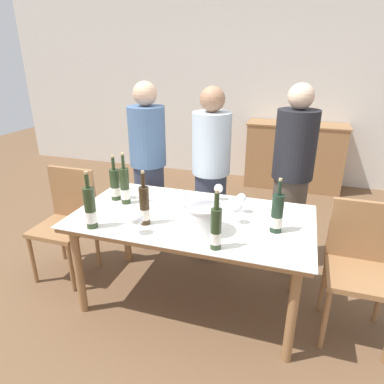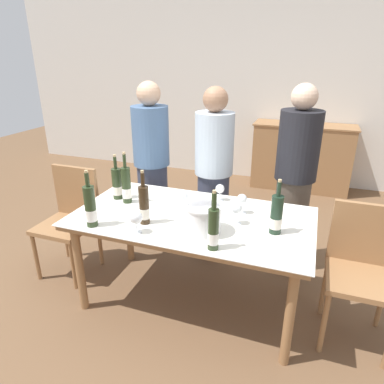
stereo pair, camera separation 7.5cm
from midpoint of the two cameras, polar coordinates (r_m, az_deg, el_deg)
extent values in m
plane|color=brown|center=(2.78, -0.81, -17.50)|extent=(12.00, 12.00, 0.00)
cube|color=silver|center=(5.14, 10.60, 17.58)|extent=(8.00, 0.10, 2.80)
cube|color=#996B42|center=(4.98, 16.22, 5.68)|extent=(1.28, 0.44, 0.88)
cube|color=#996B42|center=(4.87, 16.79, 10.77)|extent=(1.32, 0.46, 0.02)
cylinder|color=#996B42|center=(2.62, -19.12, -12.38)|extent=(0.06, 0.06, 0.68)
cylinder|color=#996B42|center=(2.20, 15.30, -19.37)|extent=(0.06, 0.06, 0.68)
cylinder|color=#996B42|center=(3.12, -11.59, -5.72)|extent=(0.06, 0.06, 0.68)
cylinder|color=#996B42|center=(2.78, 16.24, -9.95)|extent=(0.06, 0.06, 0.68)
cube|color=#996B42|center=(2.40, -0.89, -4.53)|extent=(1.62, 0.86, 0.04)
cube|color=white|center=(2.39, -0.90, -4.08)|extent=(1.65, 0.89, 0.01)
cylinder|color=white|center=(2.14, 1.11, -4.48)|extent=(0.22, 0.22, 0.18)
cylinder|color=white|center=(2.11, 1.13, -2.43)|extent=(0.23, 0.23, 0.01)
cylinder|color=#28381E|center=(1.95, 2.91, -6.21)|extent=(0.06, 0.06, 0.25)
cylinder|color=white|center=(1.98, 2.88, -7.61)|extent=(0.06, 0.06, 0.07)
cylinder|color=#28381E|center=(1.88, 3.02, -1.53)|extent=(0.03, 0.03, 0.10)
cylinder|color=tan|center=(1.86, 3.05, 0.10)|extent=(0.02, 0.02, 0.02)
cylinder|color=#1E3323|center=(2.19, 13.04, -3.51)|extent=(0.07, 0.07, 0.25)
cylinder|color=silver|center=(2.21, 12.92, -4.79)|extent=(0.08, 0.08, 0.07)
cylinder|color=#1E3323|center=(2.12, 13.43, 0.65)|extent=(0.03, 0.03, 0.09)
cylinder|color=tan|center=(2.10, 13.56, 2.01)|extent=(0.02, 0.02, 0.02)
cylinder|color=#28381E|center=(2.59, -11.94, 0.97)|extent=(0.07, 0.07, 0.27)
cylinder|color=white|center=(2.61, -11.84, -0.27)|extent=(0.07, 0.07, 0.08)
cylinder|color=#28381E|center=(2.53, -12.27, 4.94)|extent=(0.02, 0.02, 0.10)
cylinder|color=tan|center=(2.52, -12.38, 6.24)|extent=(0.02, 0.02, 0.02)
cylinder|color=#28381E|center=(2.28, -17.51, -2.56)|extent=(0.07, 0.07, 0.27)
cylinder|color=white|center=(2.31, -17.34, -3.92)|extent=(0.07, 0.07, 0.08)
cylinder|color=#28381E|center=(2.22, -18.04, 1.75)|extent=(0.03, 0.03, 0.09)
cylinder|color=tan|center=(2.20, -18.20, 3.06)|extent=(0.02, 0.02, 0.02)
cylinder|color=#28381E|center=(2.68, -13.49, 1.20)|extent=(0.07, 0.07, 0.24)
cylinder|color=silver|center=(2.70, -13.39, 0.15)|extent=(0.07, 0.07, 0.07)
cylinder|color=#28381E|center=(2.63, -13.81, 4.62)|extent=(0.02, 0.02, 0.10)
cylinder|color=tan|center=(2.62, -13.92, 5.78)|extent=(0.02, 0.02, 0.02)
cylinder|color=#332314|center=(2.25, -8.87, -2.31)|extent=(0.07, 0.07, 0.26)
cylinder|color=silver|center=(2.28, -8.78, -3.61)|extent=(0.07, 0.07, 0.07)
cylinder|color=#332314|center=(2.19, -9.14, 1.92)|extent=(0.03, 0.03, 0.09)
cylinder|color=tan|center=(2.17, -9.22, 3.29)|extent=(0.02, 0.02, 0.02)
cylinder|color=white|center=(2.30, 6.43, -5.12)|extent=(0.07, 0.07, 0.00)
cylinder|color=white|center=(2.28, 6.48, -4.14)|extent=(0.01, 0.01, 0.08)
sphere|color=white|center=(2.25, 6.55, -2.62)|extent=(0.07, 0.07, 0.07)
cylinder|color=white|center=(2.46, 7.25, -3.34)|extent=(0.07, 0.07, 0.00)
cylinder|color=white|center=(2.44, 7.30, -2.45)|extent=(0.01, 0.01, 0.08)
sphere|color=white|center=(2.41, 7.37, -1.05)|extent=(0.07, 0.07, 0.07)
cylinder|color=white|center=(2.51, -2.39, -2.62)|extent=(0.08, 0.08, 0.00)
cylinder|color=white|center=(2.49, -2.40, -1.93)|extent=(0.01, 0.01, 0.06)
sphere|color=white|center=(2.47, -2.42, -0.77)|extent=(0.07, 0.07, 0.07)
cylinder|color=white|center=(2.20, -9.98, -6.76)|extent=(0.07, 0.07, 0.00)
cylinder|color=white|center=(2.18, -10.04, -5.89)|extent=(0.01, 0.01, 0.07)
sphere|color=white|center=(2.15, -10.15, -4.37)|extent=(0.08, 0.08, 0.08)
cylinder|color=white|center=(2.65, 3.59, -1.26)|extent=(0.07, 0.07, 0.00)
cylinder|color=white|center=(2.63, 3.61, -0.56)|extent=(0.01, 0.01, 0.07)
sphere|color=white|center=(2.61, 3.63, 0.60)|extent=(0.07, 0.07, 0.07)
cylinder|color=#996B42|center=(3.13, -25.66, -10.20)|extent=(0.03, 0.03, 0.42)
cylinder|color=#996B42|center=(2.91, -20.19, -11.84)|extent=(0.03, 0.03, 0.42)
cylinder|color=#996B42|center=(3.36, -21.47, -7.21)|extent=(0.03, 0.03, 0.42)
cylinder|color=#996B42|center=(3.16, -16.16, -8.47)|extent=(0.03, 0.03, 0.42)
cube|color=#996B42|center=(3.03, -21.47, -5.62)|extent=(0.42, 0.42, 0.04)
cube|color=#996B42|center=(3.07, -19.89, -0.14)|extent=(0.42, 0.04, 0.44)
cylinder|color=#996B42|center=(2.42, 20.40, -19.36)|extent=(0.03, 0.03, 0.45)
cylinder|color=#996B42|center=(2.71, 20.25, -14.29)|extent=(0.03, 0.03, 0.45)
cylinder|color=#996B42|center=(2.77, 28.13, -14.91)|extent=(0.03, 0.03, 0.45)
cube|color=#996B42|center=(2.45, 25.49, -12.53)|extent=(0.42, 0.42, 0.04)
cube|color=#996B42|center=(2.50, 25.88, -5.80)|extent=(0.42, 0.04, 0.42)
cylinder|color=#383F56|center=(3.34, -7.58, -2.20)|extent=(0.28, 0.28, 0.82)
cylinder|color=#4C6B93|center=(3.12, -8.21, 9.18)|extent=(0.33, 0.33, 0.53)
sphere|color=#DBAD89|center=(3.06, -8.59, 15.91)|extent=(0.21, 0.21, 0.21)
cylinder|color=#383F56|center=(3.16, 2.33, -3.70)|extent=(0.28, 0.28, 0.80)
cylinder|color=silver|center=(2.93, 2.53, 8.07)|extent=(0.33, 0.33, 0.53)
sphere|color=#A37556|center=(2.86, 2.66, 15.21)|extent=(0.21, 0.21, 0.21)
cylinder|color=#51473D|center=(3.09, 14.80, -4.82)|extent=(0.28, 0.28, 0.82)
cylinder|color=black|center=(2.86, 16.14, 7.58)|extent=(0.33, 0.33, 0.55)
sphere|color=beige|center=(2.79, 16.97, 15.03)|extent=(0.20, 0.20, 0.20)
camera|label=1|loc=(0.04, -90.92, -0.37)|focal=32.00mm
camera|label=2|loc=(0.04, 89.08, 0.37)|focal=32.00mm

